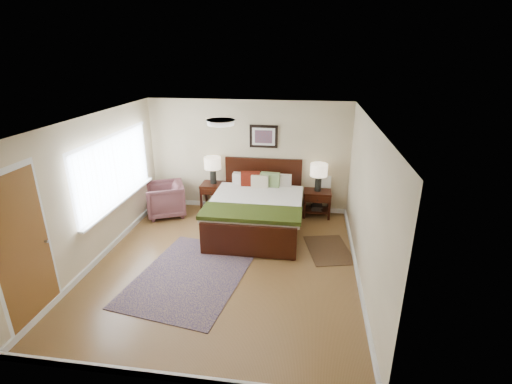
{
  "coord_description": "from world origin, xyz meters",
  "views": [
    {
      "loc": [
        1.33,
        -5.45,
        3.47
      ],
      "look_at": [
        0.42,
        0.82,
        1.05
      ],
      "focal_mm": 26.0,
      "sensor_mm": 36.0,
      "label": 1
    }
  ],
  "objects_px": {
    "lamp_right": "(319,172)",
    "rug_persian": "(191,275)",
    "nightstand_left": "(213,189)",
    "nightstand_right": "(317,201)",
    "armchair": "(165,199)",
    "lamp_left": "(213,165)",
    "bed": "(257,205)"
  },
  "relations": [
    {
      "from": "lamp_right",
      "to": "rug_persian",
      "type": "xyz_separation_m",
      "value": [
        -2.06,
        -2.71,
        -1.02
      ]
    },
    {
      "from": "nightstand_left",
      "to": "lamp_right",
      "type": "bearing_deg",
      "value": 0.53
    },
    {
      "from": "nightstand_right",
      "to": "armchair",
      "type": "height_order",
      "value": "armchair"
    },
    {
      "from": "nightstand_left",
      "to": "lamp_right",
      "type": "distance_m",
      "value": 2.4
    },
    {
      "from": "lamp_left",
      "to": "lamp_right",
      "type": "xyz_separation_m",
      "value": [
        2.35,
        0.0,
        -0.06
      ]
    },
    {
      "from": "lamp_right",
      "to": "nightstand_right",
      "type": "bearing_deg",
      "value": -90.0
    },
    {
      "from": "lamp_right",
      "to": "rug_persian",
      "type": "height_order",
      "value": "lamp_right"
    },
    {
      "from": "nightstand_left",
      "to": "armchair",
      "type": "xyz_separation_m",
      "value": [
        -1.0,
        -0.42,
        -0.15
      ]
    },
    {
      "from": "bed",
      "to": "lamp_left",
      "type": "height_order",
      "value": "lamp_left"
    },
    {
      "from": "bed",
      "to": "lamp_left",
      "type": "relative_size",
      "value": 3.69
    },
    {
      "from": "bed",
      "to": "nightstand_left",
      "type": "height_order",
      "value": "bed"
    },
    {
      "from": "lamp_left",
      "to": "rug_persian",
      "type": "bearing_deg",
      "value": -83.87
    },
    {
      "from": "lamp_right",
      "to": "rug_persian",
      "type": "relative_size",
      "value": 0.26
    },
    {
      "from": "lamp_right",
      "to": "bed",
      "type": "bearing_deg",
      "value": -144.47
    },
    {
      "from": "nightstand_left",
      "to": "nightstand_right",
      "type": "relative_size",
      "value": 1.08
    },
    {
      "from": "lamp_right",
      "to": "armchair",
      "type": "relative_size",
      "value": 0.74
    },
    {
      "from": "armchair",
      "to": "bed",
      "type": "bearing_deg",
      "value": 53.7
    },
    {
      "from": "nightstand_left",
      "to": "lamp_right",
      "type": "height_order",
      "value": "lamp_right"
    },
    {
      "from": "rug_persian",
      "to": "lamp_left",
      "type": "bearing_deg",
      "value": 105.29
    },
    {
      "from": "lamp_right",
      "to": "rug_persian",
      "type": "distance_m",
      "value": 3.55
    },
    {
      "from": "nightstand_right",
      "to": "lamp_left",
      "type": "relative_size",
      "value": 0.98
    },
    {
      "from": "bed",
      "to": "lamp_right",
      "type": "bearing_deg",
      "value": 35.53
    },
    {
      "from": "nightstand_left",
      "to": "lamp_left",
      "type": "relative_size",
      "value": 1.06
    },
    {
      "from": "nightstand_right",
      "to": "lamp_right",
      "type": "bearing_deg",
      "value": 90.0
    },
    {
      "from": "nightstand_left",
      "to": "armchair",
      "type": "distance_m",
      "value": 1.1
    },
    {
      "from": "nightstand_left",
      "to": "rug_persian",
      "type": "xyz_separation_m",
      "value": [
        0.29,
        -2.69,
        -0.52
      ]
    },
    {
      "from": "nightstand_left",
      "to": "rug_persian",
      "type": "distance_m",
      "value": 2.75
    },
    {
      "from": "lamp_left",
      "to": "armchair",
      "type": "distance_m",
      "value": 1.31
    },
    {
      "from": "lamp_left",
      "to": "lamp_right",
      "type": "bearing_deg",
      "value": 0.0
    },
    {
      "from": "bed",
      "to": "armchair",
      "type": "bearing_deg",
      "value": 168.42
    },
    {
      "from": "nightstand_left",
      "to": "armchair",
      "type": "height_order",
      "value": "armchair"
    },
    {
      "from": "bed",
      "to": "rug_persian",
      "type": "height_order",
      "value": "bed"
    }
  ]
}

